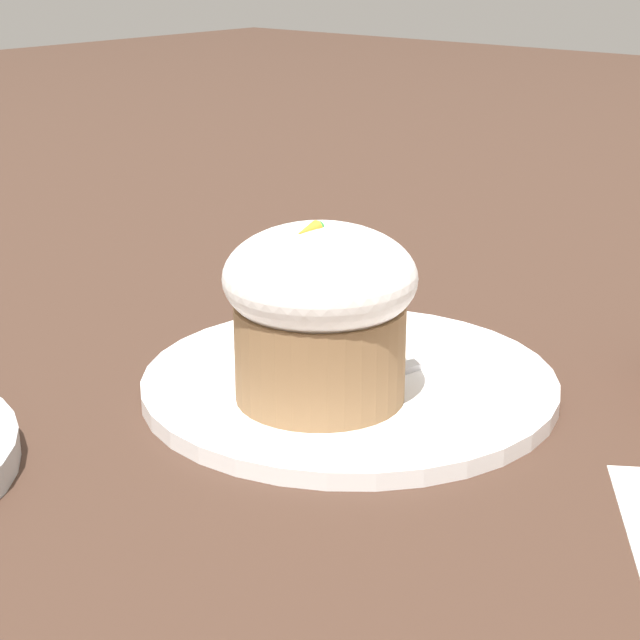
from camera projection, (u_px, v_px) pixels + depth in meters
name	position (u px, v px, depth m)	size (l,w,h in m)	color
ground_plane	(349.00, 391.00, 0.67)	(4.00, 4.00, 0.00)	#3D281E
dessert_plate	(349.00, 383.00, 0.67)	(0.26, 0.26, 0.01)	white
carrot_cake	(320.00, 310.00, 0.61)	(0.11, 0.11, 0.11)	olive
spoon	(379.00, 375.00, 0.66)	(0.14, 0.05, 0.01)	silver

